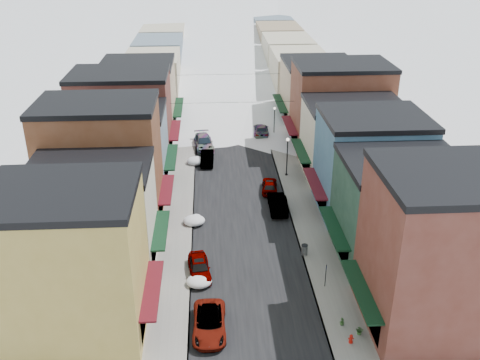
{
  "coord_description": "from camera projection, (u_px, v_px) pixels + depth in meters",
  "views": [
    {
      "loc": [
        -3.13,
        -28.11,
        27.03
      ],
      "look_at": [
        0.0,
        23.39,
        2.68
      ],
      "focal_mm": 40.0,
      "sensor_mm": 36.0,
      "label": 1
    }
  ],
  "objects": [
    {
      "name": "planter_near",
      "position": [
        360.0,
        331.0,
        38.93
      ],
      "size": [
        0.73,
        0.68,
        0.65
      ],
      "primitive_type": "imported",
      "rotation": [
        0.0,
        0.0,
        -0.37
      ],
      "color": "#3B6C30",
      "rests_on": "sidewalk_right"
    },
    {
      "name": "bldg_l_yellow",
      "position": [
        69.0,
        263.0,
        37.52
      ],
      "size": [
        11.3,
        8.7,
        11.5
      ],
      "color": "gold",
      "rests_on": "ground"
    },
    {
      "name": "sidewalk_left",
      "position": [
        188.0,
        103.0,
        90.85
      ],
      "size": [
        3.2,
        160.0,
        0.15
      ],
      "primitive_type": "cube",
      "color": "gray",
      "rests_on": "ground"
    },
    {
      "name": "streetlamp_far",
      "position": [
        274.0,
        118.0,
        75.01
      ],
      "size": [
        0.36,
        0.36,
        4.35
      ],
      "color": "black",
      "rests_on": "sidewalk_right"
    },
    {
      "name": "car_black_sedan",
      "position": [
        261.0,
        130.0,
        76.83
      ],
      "size": [
        2.47,
        5.45,
        1.55
      ],
      "primitive_type": "imported",
      "rotation": [
        0.0,
        0.0,
        3.09
      ],
      "color": "black",
      "rests_on": "ground"
    },
    {
      "name": "bldg_l_brick_near",
      "position": [
        102.0,
        163.0,
        52.17
      ],
      "size": [
        12.3,
        8.2,
        12.5
      ],
      "color": "brown",
      "rests_on": "ground"
    },
    {
      "name": "bldg_l_cream",
      "position": [
        94.0,
        216.0,
        45.61
      ],
      "size": [
        11.3,
        8.2,
        9.5
      ],
      "color": "beige",
      "rests_on": "ground"
    },
    {
      "name": "car_green_sedan",
      "position": [
        278.0,
        203.0,
        56.25
      ],
      "size": [
        1.81,
        5.05,
        1.66
      ],
      "primitive_type": "imported",
      "rotation": [
        0.0,
        0.0,
        3.13
      ],
      "color": "black",
      "rests_on": "ground"
    },
    {
      "name": "curb_left",
      "position": [
        197.0,
        103.0,
        90.94
      ],
      "size": [
        0.1,
        160.0,
        0.15
      ],
      "primitive_type": "cube",
      "color": "slate",
      "rests_on": "ground"
    },
    {
      "name": "bldg_r_brick_far",
      "position": [
        340.0,
        106.0,
        70.61
      ],
      "size": [
        13.3,
        9.2,
        11.5
      ],
      "color": "brown",
      "rests_on": "ground"
    },
    {
      "name": "distant_blocks",
      "position": [
        223.0,
        51.0,
        110.3
      ],
      "size": [
        34.0,
        55.0,
        8.0
      ],
      "color": "gray",
      "rests_on": "ground"
    },
    {
      "name": "car_lane_white",
      "position": [
        236.0,
        79.0,
        102.6
      ],
      "size": [
        2.89,
        5.99,
        1.64
      ],
      "primitive_type": "imported",
      "rotation": [
        0.0,
        0.0,
        3.11
      ],
      "color": "#BDBDBF",
      "rests_on": "ground"
    },
    {
      "name": "sidewalk_right",
      "position": [
        265.0,
        102.0,
        91.58
      ],
      "size": [
        3.2,
        160.0,
        0.15
      ],
      "primitive_type": "cube",
      "color": "gray",
      "rests_on": "ground"
    },
    {
      "name": "bldg_r_tan",
      "position": [
        317.0,
        92.0,
        80.01
      ],
      "size": [
        11.3,
        11.2,
        9.5
      ],
      "color": "tan",
      "rests_on": "ground"
    },
    {
      "name": "ground",
      "position": [
        260.0,
        358.0,
        37.08
      ],
      "size": [
        600.0,
        600.0,
        0.0
      ],
      "primitive_type": "plane",
      "color": "gray",
      "rests_on": "ground"
    },
    {
      "name": "car_lane_silver",
      "position": [
        217.0,
        106.0,
        87.5
      ],
      "size": [
        1.86,
        4.11,
        1.37
      ],
      "primitive_type": "imported",
      "rotation": [
        0.0,
        0.0,
        -0.06
      ],
      "color": "#A8ABB1",
      "rests_on": "ground"
    },
    {
      "name": "overhead_cables",
      "position": [
        230.0,
        87.0,
        77.32
      ],
      "size": [
        16.4,
        15.04,
        0.04
      ],
      "color": "black",
      "rests_on": "ground"
    },
    {
      "name": "bldg_l_grayblue",
      "position": [
        121.0,
        147.0,
        60.62
      ],
      "size": [
        11.3,
        9.2,
        9.0
      ],
      "color": "#788DA0",
      "rests_on": "ground"
    },
    {
      "name": "curb_right",
      "position": [
        256.0,
        102.0,
        91.49
      ],
      "size": [
        0.1,
        160.0,
        0.15
      ],
      "primitive_type": "cube",
      "color": "slate",
      "rests_on": "ground"
    },
    {
      "name": "bldg_r_blue",
      "position": [
        370.0,
        164.0,
        54.52
      ],
      "size": [
        11.3,
        9.2,
        10.5
      ],
      "color": "#3D698A",
      "rests_on": "ground"
    },
    {
      "name": "bldg_r_brick_near",
      "position": [
        450.0,
        252.0,
        37.87
      ],
      "size": [
        12.3,
        9.2,
        12.5
      ],
      "color": "maroon",
      "rests_on": "ground"
    },
    {
      "name": "car_dark_hatch",
      "position": [
        207.0,
        158.0,
        67.47
      ],
      "size": [
        1.72,
        4.55,
        1.48
      ],
      "primitive_type": "imported",
      "rotation": [
        0.0,
        0.0,
        -0.03
      ],
      "color": "black",
      "rests_on": "ground"
    },
    {
      "name": "snow_pile_near",
      "position": [
        199.0,
        281.0,
        44.51
      ],
      "size": [
        2.15,
        2.52,
        0.91
      ],
      "color": "white",
      "rests_on": "ground"
    },
    {
      "name": "bldg_r_green",
      "position": [
        399.0,
        210.0,
        46.61
      ],
      "size": [
        11.3,
        9.2,
        9.5
      ],
      "color": "#1F4031",
      "rests_on": "ground"
    },
    {
      "name": "streetlamp_near",
      "position": [
        287.0,
        152.0,
        63.01
      ],
      "size": [
        0.39,
        0.39,
        4.75
      ],
      "color": "black",
      "rests_on": "sidewalk_right"
    },
    {
      "name": "trash_can",
      "position": [
        304.0,
        250.0,
        48.4
      ],
      "size": [
        0.59,
        0.59,
        1.0
      ],
      "color": "slate",
      "rests_on": "sidewalk_right"
    },
    {
      "name": "bldg_l_brick_far",
      "position": [
        122.0,
        114.0,
        68.26
      ],
      "size": [
        13.3,
        9.2,
        11.0
      ],
      "color": "maroon",
      "rests_on": "ground"
    },
    {
      "name": "snow_pile_mid",
      "position": [
        194.0,
        220.0,
        53.72
      ],
      "size": [
        2.19,
        2.55,
        0.93
      ],
      "color": "white",
      "rests_on": "ground"
    },
    {
      "name": "car_silver_wagon",
      "position": [
        204.0,
        142.0,
        72.13
      ],
      "size": [
        3.01,
        6.02,
        1.68
      ],
      "primitive_type": "imported",
      "rotation": [
        0.0,
        0.0,
        0.12
      ],
      "color": "#A5A7AD",
      "rests_on": "ground"
    },
    {
      "name": "planter_far",
      "position": [
        342.0,
        322.0,
        39.86
      ],
      "size": [
        0.46,
        0.46,
        0.59
      ],
      "primitive_type": "imported",
      "rotation": [
        0.0,
        0.0,
        0.94
      ],
      "color": "#355D2A",
      "rests_on": "sidewalk_right"
    },
    {
      "name": "bldg_l_tan",
      "position": [
        139.0,
        96.0,
        77.55
      ],
      "size": [
        11.3,
        11.2,
        10.0
      ],
      "color": "tan",
      "rests_on": "ground"
    },
    {
      "name": "parking_sign",
      "position": [
        326.0,
        274.0,
        43.76
      ],
      "size": [
        0.08,
        0.29,
        2.13
      ],
      "color": "black",
      "rests_on": "sidewalk_right"
    },
    {
      "name": "bldg_r_cream",
      "position": [
        352.0,
        139.0,
        62.99
      ],
      "size": [
        12.3,
        9.2,
        9.0
      ],
      "color": "beige",
      "rests_on": "ground"
    },
    {
      "name": "road",
      "position": [
        227.0,
        103.0,
        91.24
      ],
      "size": [
        10.0,
        160.0,
        0.01
      ],
      "primitive_type": "cube",
      "color": "black",
      "rests_on": "ground"
    },
    {
      "name": "car_silver_sedan",
      "position": [
        199.0,
        267.0,
        45.71
      ],
      "size": [
        2.29,
        4.62,
        1.51
      ],
      "primitive_type": "imported",
      "rotation": [
        0.0,
        0.0,
        0.12
      ],
      "color": "#ACAFB5",
      "rests_on": "ground"
    },
    {
      "name": "car_white_suv",
      "position": [
        209.0,
        323.0,
        39.29
      ],
      "size": [
        2.47,
        5.26,
        1.45
      ],
      "primitive_type": "imported",
      "rotation": [
        0.0,
        0.0,
        -0.01
      ],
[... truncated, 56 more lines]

